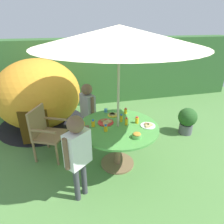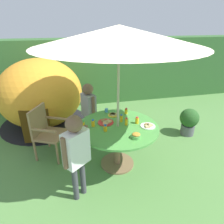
{
  "view_description": "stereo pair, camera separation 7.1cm",
  "coord_description": "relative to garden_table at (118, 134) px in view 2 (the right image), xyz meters",
  "views": [
    {
      "loc": [
        -0.76,
        -2.61,
        2.24
      ],
      "look_at": [
        -0.07,
        0.1,
        0.94
      ],
      "focal_mm": 31.68,
      "sensor_mm": 36.0,
      "label": 1
    },
    {
      "loc": [
        -0.69,
        -2.63,
        2.24
      ],
      "look_at": [
        -0.07,
        0.1,
        0.94
      ],
      "focal_mm": 31.68,
      "sensor_mm": 36.0,
      "label": 2
    }
  ],
  "objects": [
    {
      "name": "child_in_white_shirt",
      "position": [
        -0.67,
        -0.54,
        0.21
      ],
      "size": [
        0.36,
        0.34,
        1.25
      ],
      "rotation": [
        0.0,
        0.0,
        0.67
      ],
      "color": "#3F3F47",
      "rests_on": "ground_plane"
    },
    {
      "name": "patio_umbrella",
      "position": [
        0.0,
        0.0,
        1.48
      ],
      "size": [
        2.28,
        2.28,
        2.19
      ],
      "color": "#B7AD8C",
      "rests_on": "ground_plane"
    },
    {
      "name": "juice_bottle_near_right",
      "position": [
        -0.53,
        0.04,
        0.21
      ],
      "size": [
        0.05,
        0.05,
        0.13
      ],
      "color": "yellow",
      "rests_on": "garden_table"
    },
    {
      "name": "wooden_chair",
      "position": [
        -1.16,
        0.54,
        -0.07
      ],
      "size": [
        0.62,
        0.63,
        0.92
      ],
      "rotation": [
        0.0,
        0.0,
        1.13
      ],
      "color": "#93704C",
      "rests_on": "ground_plane"
    },
    {
      "name": "juice_bottle_far_right",
      "position": [
        0.14,
        0.01,
        0.21
      ],
      "size": [
        0.04,
        0.04,
        0.13
      ],
      "color": "yellow",
      "rests_on": "garden_table"
    },
    {
      "name": "garden_table",
      "position": [
        0.0,
        0.0,
        0.0
      ],
      "size": [
        1.28,
        1.28,
        0.74
      ],
      "color": "brown",
      "rests_on": "ground_plane"
    },
    {
      "name": "snack_bowl",
      "position": [
        0.17,
        -0.39,
        0.19
      ],
      "size": [
        0.13,
        0.13,
        0.08
      ],
      "color": "#66B259",
      "rests_on": "garden_table"
    },
    {
      "name": "plate_back_edge",
      "position": [
        0.46,
        -0.12,
        0.16
      ],
      "size": [
        0.23,
        0.23,
        0.03
      ],
      "color": "white",
      "rests_on": "garden_table"
    },
    {
      "name": "juice_bottle_center_front",
      "position": [
        0.32,
        0.02,
        0.2
      ],
      "size": [
        0.06,
        0.06,
        0.11
      ],
      "color": "yellow",
      "rests_on": "garden_table"
    },
    {
      "name": "ground_plane",
      "position": [
        0.0,
        0.0,
        -0.59
      ],
      "size": [
        10.0,
        10.0,
        0.02
      ],
      "primitive_type": "cube",
      "color": "#548442"
    },
    {
      "name": "dome_tent",
      "position": [
        -1.32,
        1.84,
        0.17
      ],
      "size": [
        2.08,
        2.08,
        1.52
      ],
      "rotation": [
        0.0,
        0.0,
        -0.05
      ],
      "color": "orange",
      "rests_on": "ground_plane"
    },
    {
      "name": "potted_plant",
      "position": [
        1.71,
        0.62,
        -0.26
      ],
      "size": [
        0.39,
        0.39,
        0.58
      ],
      "color": "#595960",
      "rests_on": "ground_plane"
    },
    {
      "name": "juice_bottle_near_left",
      "position": [
        0.09,
        0.13,
        0.21
      ],
      "size": [
        0.04,
        0.04,
        0.13
      ],
      "color": "yellow",
      "rests_on": "garden_table"
    },
    {
      "name": "juice_bottle_front_edge",
      "position": [
        0.26,
        0.41,
        0.2
      ],
      "size": [
        0.05,
        0.05,
        0.1
      ],
      "color": "yellow",
      "rests_on": "garden_table"
    },
    {
      "name": "hedge_backdrop",
      "position": [
        0.0,
        3.08,
        0.32
      ],
      "size": [
        9.0,
        0.7,
        1.8
      ],
      "primitive_type": "cube",
      "color": "#33602D",
      "rests_on": "ground_plane"
    },
    {
      "name": "cup_near",
      "position": [
        -0.07,
        0.56,
        0.19
      ],
      "size": [
        0.06,
        0.06,
        0.06
      ],
      "primitive_type": "cylinder",
      "color": "#4C99D8",
      "rests_on": "garden_table"
    },
    {
      "name": "plate_mid_left",
      "position": [
        0.02,
        0.39,
        0.17
      ],
      "size": [
        0.18,
        0.18,
        0.03
      ],
      "color": "yellow",
      "rests_on": "garden_table"
    },
    {
      "name": "juice_bottle_far_left",
      "position": [
        -0.22,
        -0.1,
        0.2
      ],
      "size": [
        0.05,
        0.05,
        0.1
      ],
      "color": "yellow",
      "rests_on": "garden_table"
    },
    {
      "name": "child_in_grey_shirt",
      "position": [
        -0.36,
        0.85,
        0.18
      ],
      "size": [
        0.28,
        0.38,
        1.2
      ],
      "rotation": [
        0.0,
        0.0,
        -1.17
      ],
      "color": "#3F3F47",
      "rests_on": "ground_plane"
    },
    {
      "name": "juice_bottle_mid_right",
      "position": [
        -0.38,
        0.09,
        0.21
      ],
      "size": [
        0.06,
        0.06,
        0.11
      ],
      "color": "yellow",
      "rests_on": "garden_table"
    },
    {
      "name": "plate_center_back",
      "position": [
        -0.16,
        0.15,
        0.16
      ],
      "size": [
        0.26,
        0.26,
        0.03
      ],
      "color": "red",
      "rests_on": "garden_table"
    }
  ]
}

